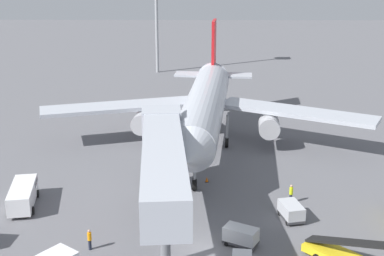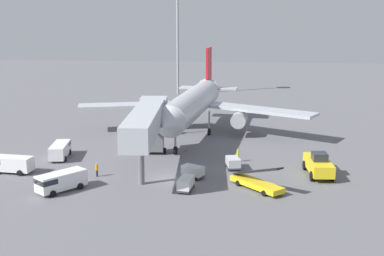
{
  "view_description": "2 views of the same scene",
  "coord_description": "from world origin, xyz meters",
  "views": [
    {
      "loc": [
        -0.32,
        -33.48,
        20.2
      ],
      "look_at": [
        -1.0,
        15.91,
        4.22
      ],
      "focal_mm": 49.13,
      "sensor_mm": 36.0,
      "label": 1
    },
    {
      "loc": [
        9.09,
        -52.95,
        17.91
      ],
      "look_at": [
        1.15,
        13.67,
        2.94
      ],
      "focal_mm": 46.73,
      "sensor_mm": 36.0,
      "label": 2
    }
  ],
  "objects": [
    {
      "name": "safety_cone_alpha",
      "position": [
        0.45,
        12.37,
        0.25
      ],
      "size": [
        0.33,
        0.33,
        0.5
      ],
      "color": "black",
      "rests_on": "ground"
    },
    {
      "name": "baggage_cart_far_right",
      "position": [
        2.53,
        -3.43,
        0.79
      ],
      "size": [
        1.59,
        2.92,
        1.42
      ],
      "color": "#38383D",
      "rests_on": "ground"
    },
    {
      "name": "jet_bridge",
      "position": [
        -3.05,
        3.92,
        5.68
      ],
      "size": [
        4.87,
        20.11,
        7.51
      ],
      "color": "#B2B7C1",
      "rests_on": "ground"
    },
    {
      "name": "ground_plane",
      "position": [
        0.0,
        0.0,
        0.0
      ],
      "size": [
        300.0,
        300.0,
        0.0
      ],
      "primitive_type": "plane",
      "color": "slate"
    },
    {
      "name": "belt_loader_truck",
      "position": [
        9.94,
        -2.13,
        0.76
      ],
      "size": [
        5.84,
        5.97,
        3.15
      ],
      "color": "yellow",
      "rests_on": "ground"
    },
    {
      "name": "ground_crew_worker_foreground",
      "position": [
        -8.21,
        0.08,
        0.85
      ],
      "size": [
        0.4,
        0.4,
        1.6
      ],
      "color": "#1E2333",
      "rests_on": "ground"
    },
    {
      "name": "service_van_outer_right",
      "position": [
        -10.54,
        -5.17,
        1.14
      ],
      "size": [
        4.73,
        5.34,
        1.98
      ],
      "color": "white",
      "rests_on": "ground"
    },
    {
      "name": "ground_crew_worker_midground",
      "position": [
        7.67,
        7.98,
        0.89
      ],
      "size": [
        0.36,
        0.36,
        1.69
      ],
      "color": "#1E2333",
      "rests_on": "ground"
    },
    {
      "name": "baggage_cart_far_center",
      "position": [
        2.8,
        0.8,
        0.8
      ],
      "size": [
        2.78,
        2.32,
        1.44
      ],
      "color": "#38383D",
      "rests_on": "ground"
    },
    {
      "name": "apron_light_mast",
      "position": [
        -8.05,
        62.8,
        17.7
      ],
      "size": [
        2.4,
        2.4,
        25.48
      ],
      "color": "#93969B",
      "rests_on": "ground"
    },
    {
      "name": "baggage_cart_outer_left",
      "position": [
        7.17,
        4.91,
        0.77
      ],
      "size": [
        1.96,
        2.73,
        1.38
      ],
      "color": "#38383D",
      "rests_on": "ground"
    },
    {
      "name": "airplane_at_gate",
      "position": [
        0.37,
        21.84,
        4.94
      ],
      "size": [
        37.46,
        34.46,
        12.66
      ],
      "color": "#B7BCC6",
      "rests_on": "ground"
    },
    {
      "name": "service_van_near_left",
      "position": [
        -15.3,
        7.14,
        1.09
      ],
      "size": [
        2.79,
        5.59,
        1.87
      ],
      "color": "white",
      "rests_on": "ground"
    },
    {
      "name": "pushback_tug",
      "position": [
        17.03,
        3.52,
        1.28
      ],
      "size": [
        3.09,
        6.61,
        2.78
      ],
      "color": "yellow",
      "rests_on": "ground"
    },
    {
      "name": "service_van_near_center",
      "position": [
        -18.7,
        0.3,
        1.12
      ],
      "size": [
        5.03,
        2.41,
        1.94
      ],
      "color": "white",
      "rests_on": "ground"
    }
  ]
}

